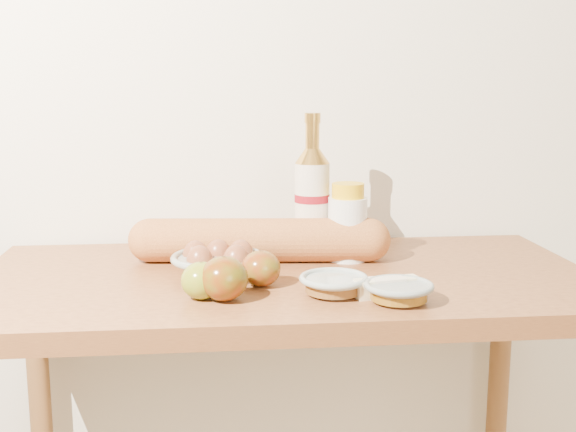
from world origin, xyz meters
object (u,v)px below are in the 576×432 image
object	(u,v)px
egg_bowl	(218,262)
cream_bottle	(348,225)
table	(287,333)
bourbon_bottle	(312,199)
baguette	(260,240)

from	to	relation	value
egg_bowl	cream_bottle	bearing A→B (deg)	19.40
table	egg_bowl	xyz separation A→B (m)	(-0.13, 0.00, 0.15)
cream_bottle	egg_bowl	world-z (taller)	cream_bottle
table	egg_bowl	distance (m)	0.20
bourbon_bottle	cream_bottle	size ratio (longest dim) A/B	1.88
table	egg_bowl	bearing A→B (deg)	179.56
bourbon_bottle	cream_bottle	xyz separation A→B (m)	(0.07, -0.04, -0.05)
table	bourbon_bottle	bearing A→B (deg)	63.82
egg_bowl	baguette	distance (m)	0.13
table	baguette	bearing A→B (deg)	114.72
bourbon_bottle	cream_bottle	bearing A→B (deg)	-18.15
table	cream_bottle	world-z (taller)	cream_bottle
cream_bottle	egg_bowl	bearing A→B (deg)	-142.05
bourbon_bottle	baguette	size ratio (longest dim) A/B	0.55
cream_bottle	baguette	bearing A→B (deg)	-162.79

